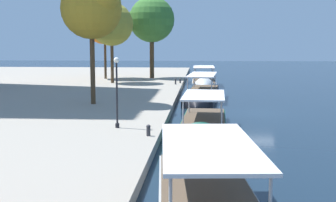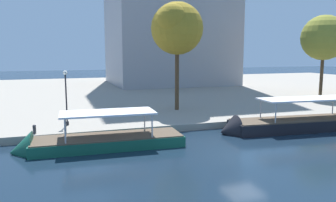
{
  "view_description": "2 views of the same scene",
  "coord_description": "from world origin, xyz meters",
  "px_view_note": "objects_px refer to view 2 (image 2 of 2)",
  "views": [
    {
      "loc": [
        -39.65,
        5.11,
        6.15
      ],
      "look_at": [
        -4.64,
        7.63,
        1.61
      ],
      "focal_mm": 49.05,
      "sensor_mm": 36.0,
      "label": 1
    },
    {
      "loc": [
        -11.36,
        -18.4,
        6.69
      ],
      "look_at": [
        -2.65,
        7.64,
        2.67
      ],
      "focal_mm": 36.03,
      "sensor_mm": 36.0,
      "label": 2
    }
  ],
  "objects_px": {
    "tour_boat_1": "(93,145)",
    "mooring_bollard_1": "(34,129)",
    "lamp_post": "(66,94)",
    "tree_2": "(326,38)",
    "tour_boat_2": "(295,126)",
    "tree_0": "(176,27)"
  },
  "relations": [
    {
      "from": "tour_boat_2",
      "to": "tree_2",
      "type": "relative_size",
      "value": 1.37
    },
    {
      "from": "lamp_post",
      "to": "mooring_bollard_1",
      "type": "bearing_deg",
      "value": -136.59
    },
    {
      "from": "mooring_bollard_1",
      "to": "tree_0",
      "type": "distance_m",
      "value": 17.08
    },
    {
      "from": "tree_2",
      "to": "tour_boat_2",
      "type": "bearing_deg",
      "value": -139.36
    },
    {
      "from": "tour_boat_1",
      "to": "mooring_bollard_1",
      "type": "distance_m",
      "value": 5.16
    },
    {
      "from": "tour_boat_1",
      "to": "mooring_bollard_1",
      "type": "relative_size",
      "value": 17.03
    },
    {
      "from": "tour_boat_2",
      "to": "mooring_bollard_1",
      "type": "relative_size",
      "value": 21.39
    },
    {
      "from": "tour_boat_1",
      "to": "tour_boat_2",
      "type": "distance_m",
      "value": 17.16
    },
    {
      "from": "lamp_post",
      "to": "tree_2",
      "type": "distance_m",
      "value": 33.71
    },
    {
      "from": "tour_boat_1",
      "to": "lamp_post",
      "type": "bearing_deg",
      "value": -72.92
    },
    {
      "from": "tour_boat_1",
      "to": "tree_2",
      "type": "bearing_deg",
      "value": -156.47
    },
    {
      "from": "tour_boat_2",
      "to": "tree_0",
      "type": "relative_size",
      "value": 1.32
    },
    {
      "from": "tree_0",
      "to": "tree_2",
      "type": "xyz_separation_m",
      "value": [
        21.55,
        2.56,
        -0.76
      ]
    },
    {
      "from": "lamp_post",
      "to": "tree_2",
      "type": "height_order",
      "value": "tree_2"
    },
    {
      "from": "tour_boat_1",
      "to": "lamp_post",
      "type": "height_order",
      "value": "lamp_post"
    },
    {
      "from": "lamp_post",
      "to": "tree_0",
      "type": "bearing_deg",
      "value": 19.78
    },
    {
      "from": "mooring_bollard_1",
      "to": "tree_2",
      "type": "xyz_separation_m",
      "value": [
        35.1,
        8.87,
        7.49
      ]
    },
    {
      "from": "lamp_post",
      "to": "tree_2",
      "type": "xyz_separation_m",
      "value": [
        32.65,
        6.56,
        5.22
      ]
    },
    {
      "from": "tour_boat_2",
      "to": "mooring_bollard_1",
      "type": "distance_m",
      "value": 21.32
    },
    {
      "from": "tour_boat_1",
      "to": "tree_2",
      "type": "xyz_separation_m",
      "value": [
        31.17,
        12.14,
        8.21
      ]
    },
    {
      "from": "tour_boat_1",
      "to": "lamp_post",
      "type": "relative_size",
      "value": 2.58
    },
    {
      "from": "tree_2",
      "to": "mooring_bollard_1",
      "type": "bearing_deg",
      "value": -165.81
    }
  ]
}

